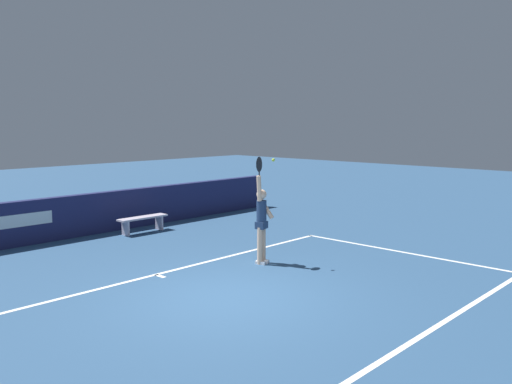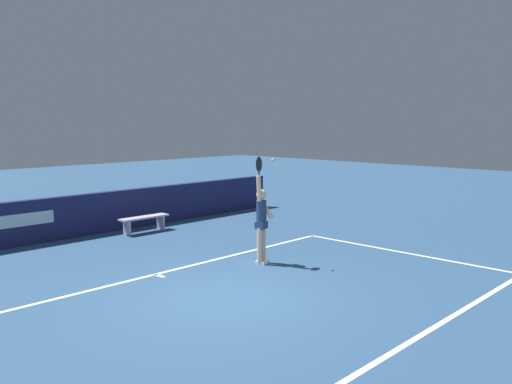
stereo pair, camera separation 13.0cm
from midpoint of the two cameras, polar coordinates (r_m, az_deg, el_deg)
ground_plane at (r=10.04m, az=-2.95°, el=-11.06°), size 60.00×60.00×0.00m
court_lines at (r=9.62m, az=-0.35°, el=-11.88°), size 10.80×5.68×0.00m
back_wall at (r=15.48m, az=-20.67°, el=-2.71°), size 16.45×0.26×1.17m
tennis_player at (r=12.07m, az=0.89°, el=-2.94°), size 0.49×0.39×2.44m
tennis_ball at (r=11.71m, az=2.14°, el=3.41°), size 0.07×0.07×0.07m
courtside_bench_near at (r=15.91m, az=-11.53°, el=-2.95°), size 1.52×0.37×0.47m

